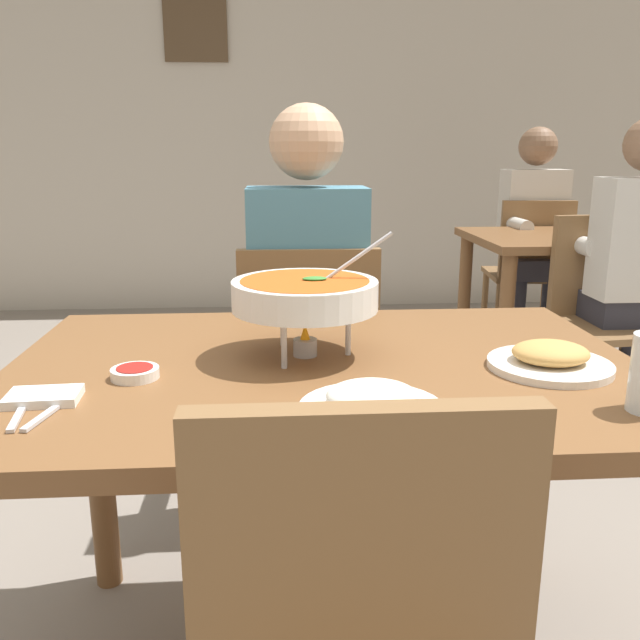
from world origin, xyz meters
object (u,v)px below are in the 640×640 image
object	(u,v)px
diner_main	(307,291)
dining_table_far	(570,261)
sauce_dish	(135,373)
rice_plate	(372,404)
chair_bg_right	(529,265)
patron_bg_right	(534,226)
curry_bowl	(305,295)
appetizer_plate	(550,359)
chair_bg_middle	(605,306)
dining_table_main	(325,413)
patron_bg_middle	(633,255)
chair_diner_main	(307,366)

from	to	relation	value
diner_main	dining_table_far	xyz separation A→B (m)	(1.41, 1.22, -0.12)
sauce_dish	dining_table_far	world-z (taller)	sauce_dish
rice_plate	sauce_dish	size ratio (longest dim) A/B	2.67
chair_bg_right	patron_bg_right	size ratio (longest dim) A/B	0.69
curry_bowl	rice_plate	xyz separation A→B (m)	(0.09, -0.33, -0.11)
appetizer_plate	chair_bg_middle	distance (m)	1.81
appetizer_plate	dining_table_far	distance (m)	2.28
dining_table_main	dining_table_far	xyz separation A→B (m)	(1.41, 1.98, -0.03)
dining_table_main	chair_bg_right	distance (m)	2.91
sauce_dish	dining_table_far	xyz separation A→B (m)	(1.78, 2.05, -0.15)
dining_table_main	curry_bowl	xyz separation A→B (m)	(-0.04, 0.05, 0.24)
dining_table_far	sauce_dish	bearing A→B (deg)	-130.94
sauce_dish	chair_bg_middle	size ratio (longest dim) A/B	0.10
rice_plate	curry_bowl	bearing A→B (deg)	105.74
curry_bowl	patron_bg_middle	world-z (taller)	patron_bg_middle
appetizer_plate	chair_bg_right	bearing A→B (deg)	69.20
chair_diner_main	rice_plate	xyz separation A→B (m)	(0.05, -1.01, 0.27)
diner_main	curry_bowl	bearing A→B (deg)	-93.06
dining_table_main	appetizer_plate	xyz separation A→B (m)	(0.44, -0.07, 0.13)
curry_bowl	dining_table_far	distance (m)	2.43
curry_bowl	appetizer_plate	xyz separation A→B (m)	(0.48, -0.12, -0.11)
rice_plate	patron_bg_right	xyz separation A→B (m)	(1.37, 2.79, -0.03)
chair_diner_main	curry_bowl	world-z (taller)	curry_bowl
dining_table_main	diner_main	bearing A→B (deg)	90.00
rice_plate	appetizer_plate	bearing A→B (deg)	28.51
curry_bowl	patron_bg_middle	bearing A→B (deg)	42.86
curry_bowl	chair_bg_right	bearing A→B (deg)	59.48
diner_main	chair_diner_main	bearing A→B (deg)	-90.00
diner_main	patron_bg_middle	xyz separation A→B (m)	(1.42, 0.64, 0.00)
dining_table_main	chair_diner_main	world-z (taller)	chair_diner_main
diner_main	sauce_dish	xyz separation A→B (m)	(-0.36, -0.83, 0.02)
curry_bowl	sauce_dish	size ratio (longest dim) A/B	3.69
curry_bowl	chair_bg_middle	world-z (taller)	curry_bowl
diner_main	appetizer_plate	world-z (taller)	diner_main
dining_table_main	chair_bg_right	size ratio (longest dim) A/B	1.42
diner_main	curry_bowl	xyz separation A→B (m)	(-0.04, -0.71, 0.14)
chair_diner_main	diner_main	size ratio (longest dim) A/B	0.69
dining_table_far	patron_bg_middle	distance (m)	0.59
chair_diner_main	patron_bg_middle	world-z (taller)	patron_bg_middle
sauce_dish	patron_bg_middle	xyz separation A→B (m)	(1.79, 1.47, -0.02)
dining_table_main	patron_bg_middle	world-z (taller)	patron_bg_middle
sauce_dish	diner_main	bearing A→B (deg)	66.26
curry_bowl	chair_bg_right	size ratio (longest dim) A/B	0.37
rice_plate	patron_bg_middle	world-z (taller)	patron_bg_middle
patron_bg_middle	diner_main	bearing A→B (deg)	-155.63
appetizer_plate	sauce_dish	bearing A→B (deg)	179.97
appetizer_plate	dining_table_far	xyz separation A→B (m)	(0.98, 2.05, -0.16)
dining_table_far	patron_bg_right	size ratio (longest dim) A/B	0.76
dining_table_main	diner_main	distance (m)	0.76
rice_plate	chair_bg_middle	xyz separation A→B (m)	(1.30, 1.75, -0.27)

